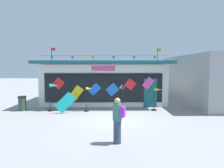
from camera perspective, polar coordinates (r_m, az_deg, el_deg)
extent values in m
plane|color=gray|center=(10.80, 0.72, -10.07)|extent=(80.00, 80.00, 0.00)
cube|color=silver|center=(16.15, -2.17, 0.32)|extent=(9.05, 4.91, 3.02)
cube|color=#195660|center=(15.57, -2.24, 6.08)|extent=(9.45, 5.96, 0.20)
cube|color=white|center=(13.61, -2.49, 4.54)|extent=(8.33, 0.08, 0.52)
cube|color=#EA4CA3|center=(13.58, -2.49, 4.54)|extent=(1.63, 0.04, 0.36)
cube|color=black|center=(13.69, -2.47, -1.11)|extent=(8.15, 0.06, 2.02)
cube|color=#195660|center=(14.00, 11.01, -2.55)|extent=(0.90, 0.07, 2.00)
cube|color=red|center=(14.05, -15.19, 0.17)|extent=(0.88, 0.03, 0.88)
cube|color=yellow|center=(13.86, -10.17, -2.47)|extent=(1.00, 0.03, 1.07)
cube|color=blue|center=(13.67, -5.07, -1.53)|extent=(0.92, 0.03, 0.91)
cube|color=blue|center=(13.63, 0.13, -1.63)|extent=(0.98, 0.03, 0.97)
cube|color=red|center=(13.67, 5.32, -0.08)|extent=(0.86, 0.03, 0.86)
cube|color=#EA4CA3|center=(13.84, 10.43, 0.24)|extent=(0.87, 0.03, 0.91)
cylinder|color=black|center=(13.45, -2.53, 8.20)|extent=(8.69, 0.01, 0.01)
cone|color=blue|center=(14.00, -17.00, 7.29)|extent=(0.20, 0.20, 0.22)
cone|color=#EA4CA3|center=(13.67, -11.36, 7.47)|extent=(0.20, 0.20, 0.22)
cone|color=orange|center=(13.48, -5.50, 7.58)|extent=(0.20, 0.20, 0.22)
cone|color=blue|center=(13.43, 0.46, 7.61)|extent=(0.20, 0.20, 0.22)
cone|color=blue|center=(13.53, 6.40, 7.56)|extent=(0.20, 0.20, 0.22)
cone|color=#19B7BC|center=(13.76, 12.20, 7.44)|extent=(0.20, 0.20, 0.22)
cylinder|color=black|center=(16.81, -17.08, 8.07)|extent=(0.04, 0.04, 1.14)
cube|color=red|center=(16.79, -16.59, 9.63)|extent=(0.32, 0.02, 0.22)
cylinder|color=black|center=(16.56, 12.92, 8.12)|extent=(0.04, 0.04, 1.09)
cube|color=orange|center=(16.63, 13.49, 9.56)|extent=(0.32, 0.02, 0.22)
cylinder|color=black|center=(13.29, -17.37, -7.32)|extent=(0.32, 0.32, 0.06)
cylinder|color=black|center=(13.15, -17.45, -3.99)|extent=(0.03, 0.03, 1.63)
cone|color=#19B7BC|center=(12.97, -16.38, -0.46)|extent=(0.58, 0.30, 0.23)
cylinder|color=green|center=(13.05, -17.54, -0.46)|extent=(0.03, 0.16, 0.16)
cylinder|color=black|center=(12.72, -7.41, -7.69)|extent=(0.30, 0.30, 0.06)
cylinder|color=black|center=(12.58, -7.45, -4.58)|extent=(0.03, 0.03, 1.46)
cone|color=yellow|center=(12.47, -6.68, -1.29)|extent=(0.35, 0.18, 0.17)
cylinder|color=purple|center=(12.49, -7.48, -1.29)|extent=(0.03, 0.16, 0.16)
cylinder|color=black|center=(12.90, 2.95, -7.47)|extent=(0.32, 0.32, 0.06)
cylinder|color=black|center=(12.77, 2.97, -4.30)|extent=(0.03, 0.03, 1.50)
cylinder|color=black|center=(12.63, 2.99, -0.96)|extent=(0.06, 0.04, 0.06)
cone|color=purple|center=(12.63, 3.46, -0.96)|extent=(0.15, 0.16, 0.15)
cone|color=blue|center=(12.62, 2.99, -0.49)|extent=(0.16, 0.15, 0.15)
cone|color=green|center=(12.62, 2.52, -0.96)|extent=(0.15, 0.16, 0.15)
cone|color=red|center=(12.64, 2.99, -1.43)|extent=(0.16, 0.15, 0.15)
cylinder|color=black|center=(13.17, 11.99, -7.32)|extent=(0.37, 0.37, 0.06)
cylinder|color=black|center=(13.05, 12.04, -4.53)|extent=(0.03, 0.03, 1.36)
cone|color=yellow|center=(13.02, 13.21, -1.56)|extent=(0.55, 0.27, 0.17)
cylinder|color=#19B7BC|center=(12.96, 12.09, -1.57)|extent=(0.03, 0.16, 0.16)
cylinder|color=#333D56|center=(7.43, 1.54, -13.60)|extent=(0.28, 0.28, 0.86)
cylinder|color=#337066|center=(7.23, 1.55, -8.10)|extent=(0.34, 0.34, 0.60)
sphere|color=tan|center=(7.15, 1.56, -4.90)|extent=(0.22, 0.22, 0.22)
cube|color=purple|center=(7.17, 3.10, -7.97)|extent=(0.24, 0.30, 0.38)
cylinder|color=#2D4238|center=(13.99, -24.49, -5.29)|extent=(0.48, 0.48, 0.85)
cylinder|color=black|center=(13.92, -24.56, -3.40)|extent=(0.52, 0.52, 0.08)
cube|color=#19B7BC|center=(12.29, -13.33, -5.23)|extent=(1.31, 0.20, 1.31)
cube|color=#99999E|center=(18.40, 27.75, 1.40)|extent=(6.07, 9.99, 3.71)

